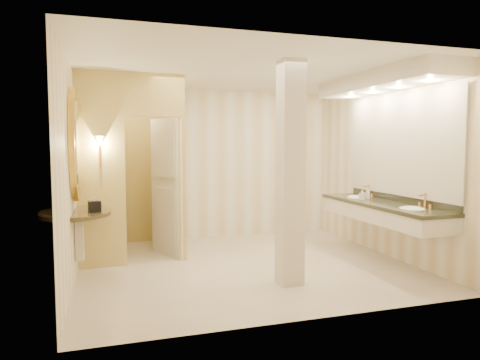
% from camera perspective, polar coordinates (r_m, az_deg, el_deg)
% --- Properties ---
extents(floor, '(4.50, 4.50, 0.00)m').
position_cam_1_polar(floor, '(6.17, 0.69, -11.28)').
color(floor, beige).
rests_on(floor, ground).
extents(ceiling, '(4.50, 4.50, 0.00)m').
position_cam_1_polar(ceiling, '(6.02, 0.72, 14.26)').
color(ceiling, silver).
rests_on(ceiling, wall_back).
extents(wall_back, '(4.50, 0.02, 2.70)m').
position_cam_1_polar(wall_back, '(7.87, -3.73, 2.12)').
color(wall_back, white).
rests_on(wall_back, floor).
extents(wall_front, '(4.50, 0.02, 2.70)m').
position_cam_1_polar(wall_front, '(4.09, 9.25, -0.20)').
color(wall_front, white).
rests_on(wall_front, floor).
extents(wall_left, '(0.02, 4.00, 2.70)m').
position_cam_1_polar(wall_left, '(5.68, -21.45, 0.86)').
color(wall_left, white).
rests_on(wall_left, floor).
extents(wall_right, '(0.02, 4.00, 2.70)m').
position_cam_1_polar(wall_right, '(6.97, 18.62, 1.57)').
color(wall_right, white).
rests_on(wall_right, floor).
extents(toilet_closet, '(1.50, 1.55, 2.70)m').
position_cam_1_polar(toilet_closet, '(6.67, -11.13, 1.90)').
color(toilet_closet, '#F3E37F').
rests_on(toilet_closet, floor).
extents(wall_sconce, '(0.14, 0.14, 0.42)m').
position_cam_1_polar(wall_sconce, '(6.09, -18.19, 4.78)').
color(wall_sconce, '#D99045').
rests_on(wall_sconce, toilet_closet).
extents(vanity, '(0.75, 2.58, 2.09)m').
position_cam_1_polar(vanity, '(6.48, 18.79, 3.82)').
color(vanity, beige).
rests_on(vanity, floor).
extents(console_shelf, '(1.08, 1.08, 1.99)m').
position_cam_1_polar(console_shelf, '(5.68, -21.08, 0.86)').
color(console_shelf, black).
rests_on(console_shelf, floor).
extents(pillar, '(0.28, 0.28, 2.70)m').
position_cam_1_polar(pillar, '(5.19, 6.74, 0.82)').
color(pillar, beige).
rests_on(pillar, floor).
extents(tissue_box, '(0.16, 0.16, 0.14)m').
position_cam_1_polar(tissue_box, '(5.58, -18.83, -3.33)').
color(tissue_box, black).
rests_on(tissue_box, console_shelf).
extents(toilet, '(0.56, 0.76, 0.69)m').
position_cam_1_polar(toilet, '(7.53, -17.40, -5.90)').
color(toilet, white).
rests_on(toilet, floor).
extents(soap_bottle_a, '(0.07, 0.08, 0.15)m').
position_cam_1_polar(soap_bottle_a, '(6.71, 16.00, -1.90)').
color(soap_bottle_a, beige).
rests_on(soap_bottle_a, vanity).
extents(soap_bottle_b, '(0.11, 0.11, 0.13)m').
position_cam_1_polar(soap_bottle_b, '(6.84, 15.94, -1.88)').
color(soap_bottle_b, silver).
rests_on(soap_bottle_b, vanity).
extents(soap_bottle_c, '(0.08, 0.08, 0.18)m').
position_cam_1_polar(soap_bottle_c, '(6.81, 16.68, -1.70)').
color(soap_bottle_c, '#C6B28C').
rests_on(soap_bottle_c, vanity).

